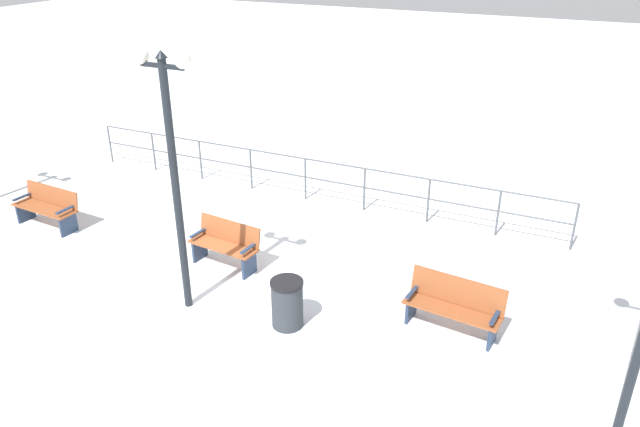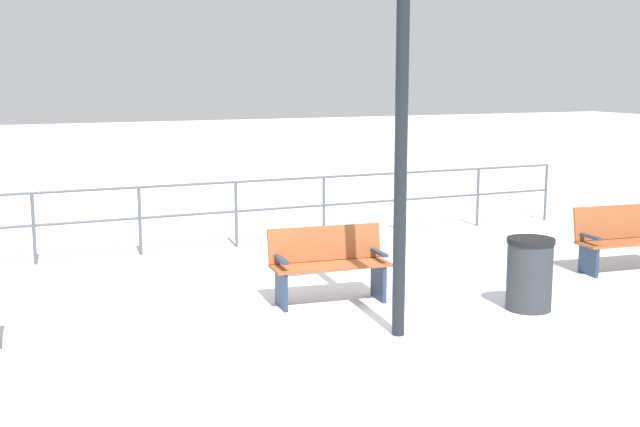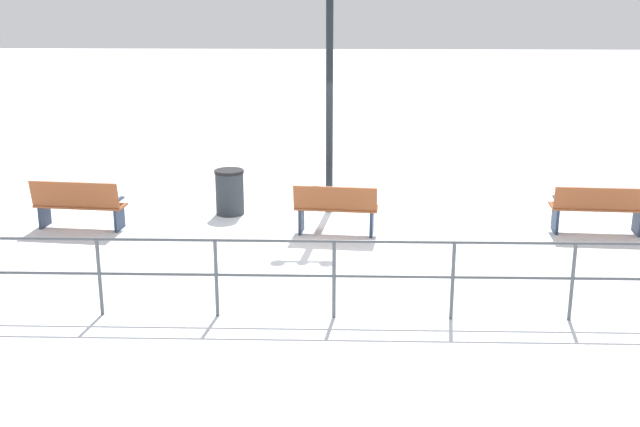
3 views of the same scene
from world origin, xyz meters
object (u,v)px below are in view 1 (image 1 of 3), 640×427
object	(u,v)px
bench_second	(225,244)
bench_third	(454,305)
lamppost_middle	(172,150)
bench_nearest	(47,206)
trash_bin	(287,303)

from	to	relation	value
bench_second	bench_third	xyz separation A→B (m)	(0.19, 4.61, -0.01)
bench_third	lamppost_middle	xyz separation A→B (m)	(1.29, -4.47, 2.48)
bench_nearest	bench_third	size ratio (longest dim) A/B	0.99
bench_second	trash_bin	size ratio (longest dim) A/B	1.73
bench_nearest	lamppost_middle	distance (m)	5.52
bench_second	trash_bin	world-z (taller)	bench_second
bench_nearest	bench_third	distance (m)	9.22
bench_nearest	lamppost_middle	xyz separation A→B (m)	(1.30, 4.76, 2.48)
lamppost_middle	trash_bin	bearing A→B (deg)	96.73
bench_second	trash_bin	xyz separation A→B (m)	(1.26, 2.04, -0.05)
bench_nearest	bench_second	world-z (taller)	bench_second
bench_nearest	trash_bin	size ratio (longest dim) A/B	1.91
bench_second	lamppost_middle	world-z (taller)	lamppost_middle
bench_third	lamppost_middle	size ratio (longest dim) A/B	0.37
bench_second	bench_nearest	bearing A→B (deg)	-81.92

